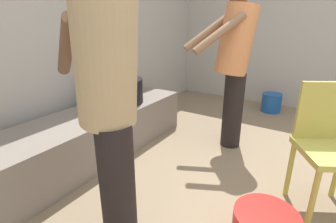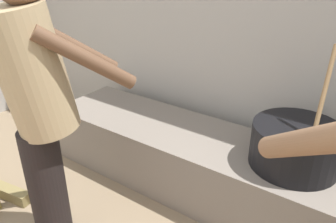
# 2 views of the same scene
# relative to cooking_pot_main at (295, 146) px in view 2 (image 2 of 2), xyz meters

# --- Properties ---
(block_enclosure_rear) EXTENTS (5.61, 0.20, 2.41)m
(block_enclosure_rear) POSITION_rel_cooking_pot_main_xyz_m (-0.37, 0.50, 0.64)
(block_enclosure_rear) COLOR #ADA8A0
(block_enclosure_rear) RESTS_ON ground_plane
(hearth_ledge) EXTENTS (2.46, 0.60, 0.43)m
(hearth_ledge) POSITION_rel_cooking_pot_main_xyz_m (-0.55, -0.02, -0.34)
(hearth_ledge) COLOR slate
(hearth_ledge) RESTS_ON ground_plane
(cooking_pot_main) EXTENTS (0.50, 0.50, 0.70)m
(cooking_pot_main) POSITION_rel_cooking_pot_main_xyz_m (0.00, 0.00, 0.00)
(cooking_pot_main) COLOR black
(cooking_pot_main) RESTS_ON hearth_ledge
(cook_in_tan_shirt) EXTENTS (0.58, 0.72, 1.56)m
(cook_in_tan_shirt) POSITION_rel_cooking_pot_main_xyz_m (-1.02, -0.91, 0.33)
(cook_in_tan_shirt) COLOR black
(cook_in_tan_shirt) RESTS_ON ground_plane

